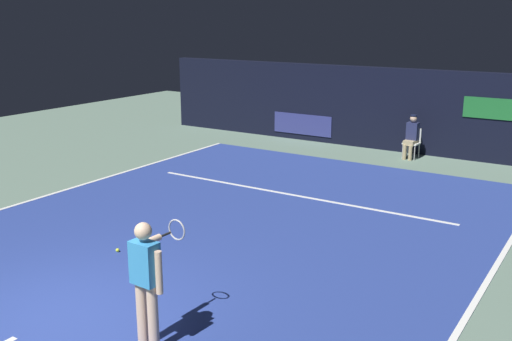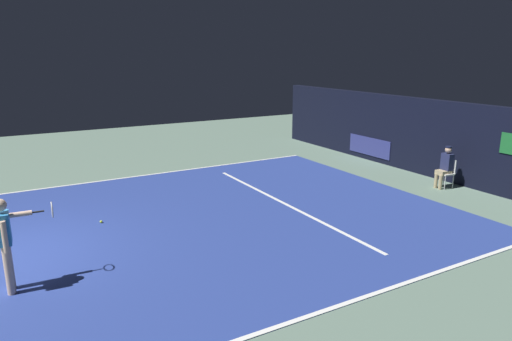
% 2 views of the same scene
% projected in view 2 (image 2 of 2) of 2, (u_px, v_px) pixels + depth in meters
% --- Properties ---
extents(ground_plane, '(31.88, 31.88, 0.00)m').
position_uv_depth(ground_plane, '(218.00, 217.00, 11.89)').
color(ground_plane, slate).
extents(court_surface, '(10.00, 11.79, 0.01)m').
position_uv_depth(court_surface, '(218.00, 216.00, 11.89)').
color(court_surface, navy).
rests_on(court_surface, ground).
extents(line_sideline_left, '(0.10, 11.79, 0.01)m').
position_uv_depth(line_sideline_left, '(344.00, 304.00, 7.73)').
color(line_sideline_left, white).
rests_on(line_sideline_left, court_surface).
extents(line_sideline_right, '(0.10, 11.79, 0.01)m').
position_uv_depth(line_sideline_right, '(157.00, 174.00, 16.04)').
color(line_sideline_right, white).
rests_on(line_sideline_right, court_surface).
extents(line_service, '(7.80, 0.10, 0.01)m').
position_uv_depth(line_service, '(284.00, 203.00, 12.88)').
color(line_service, white).
rests_on(line_service, court_surface).
extents(back_wall, '(16.56, 0.33, 2.60)m').
position_uv_depth(back_wall, '(435.00, 139.00, 15.47)').
color(back_wall, black).
rests_on(back_wall, ground).
extents(tennis_player, '(0.57, 0.95, 1.73)m').
position_uv_depth(tennis_player, '(7.00, 240.00, 7.93)').
color(tennis_player, beige).
rests_on(tennis_player, ground).
extents(line_judge_on_chair, '(0.47, 0.55, 1.32)m').
position_uv_depth(line_judge_on_chair, '(445.00, 166.00, 14.27)').
color(line_judge_on_chair, white).
rests_on(line_judge_on_chair, ground).
extents(tennis_ball, '(0.07, 0.07, 0.07)m').
position_uv_depth(tennis_ball, '(101.00, 222.00, 11.40)').
color(tennis_ball, '#CCE033').
rests_on(tennis_ball, court_surface).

